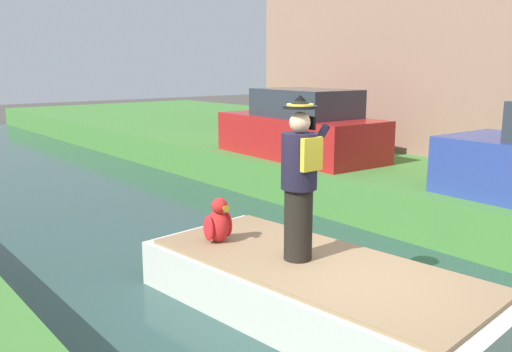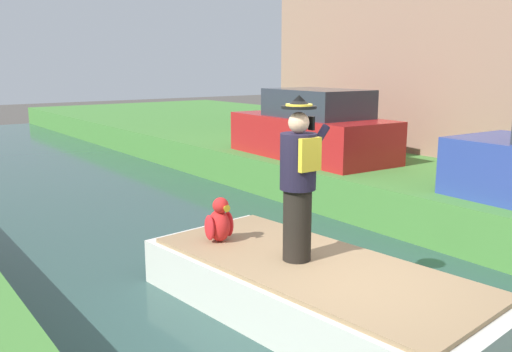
{
  "view_description": "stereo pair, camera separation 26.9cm",
  "coord_description": "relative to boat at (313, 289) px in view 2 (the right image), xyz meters",
  "views": [
    {
      "loc": [
        -4.12,
        -3.72,
        2.86
      ],
      "look_at": [
        -0.25,
        1.04,
        1.61
      ],
      "focal_mm": 37.9,
      "sensor_mm": 36.0,
      "label": 1
    },
    {
      "loc": [
        -3.91,
        -3.89,
        2.86
      ],
      "look_at": [
        -0.25,
        1.04,
        1.61
      ],
      "focal_mm": 37.9,
      "sensor_mm": 36.0,
      "label": 2
    }
  ],
  "objects": [
    {
      "name": "boat",
      "position": [
        0.0,
        0.0,
        0.0
      ],
      "size": [
        2.21,
        4.36,
        0.61
      ],
      "color": "silver",
      "rests_on": "canal_water"
    },
    {
      "name": "canal_water",
      "position": [
        0.0,
        -0.3,
        -0.35
      ],
      "size": [
        5.88,
        48.0,
        0.1
      ],
      "primitive_type": "cube",
      "color": "#2D4C47",
      "rests_on": "ground"
    },
    {
      "name": "ground_plane",
      "position": [
        0.0,
        -0.3,
        -0.4
      ],
      "size": [
        80.0,
        80.0,
        0.0
      ],
      "primitive_type": "plane",
      "color": "#4C4742"
    },
    {
      "name": "parrot_plush",
      "position": [
        -0.42,
        1.27,
        0.55
      ],
      "size": [
        0.36,
        0.34,
        0.57
      ],
      "color": "red",
      "rests_on": "boat"
    },
    {
      "name": "person_pirate",
      "position": [
        -0.07,
        0.2,
        1.23
      ],
      "size": [
        0.61,
        0.42,
        1.85
      ],
      "rotation": [
        0.0,
        0.0,
        0.06
      ],
      "color": "black",
      "rests_on": "boat"
    },
    {
      "name": "parked_car_red",
      "position": [
        4.16,
        4.61,
        1.1
      ],
      "size": [
        1.91,
        4.08,
        1.5
      ],
      "color": "red",
      "rests_on": "grass_bank_far"
    }
  ]
}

